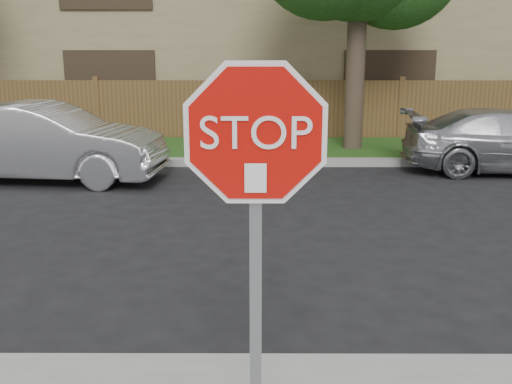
{
  "coord_description": "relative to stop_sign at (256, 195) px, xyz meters",
  "views": [
    {
      "loc": [
        0.25,
        -4.45,
        2.6
      ],
      "look_at": [
        0.24,
        -0.9,
        1.7
      ],
      "focal_mm": 42.0,
      "sensor_mm": 36.0,
      "label": 1
    }
  ],
  "objects": [
    {
      "name": "far_curb",
      "position": [
        -0.24,
        9.63,
        -1.75
      ],
      "size": [
        70.0,
        0.3,
        0.15
      ],
      "primitive_type": "cube",
      "color": "gray",
      "rests_on": "ground"
    },
    {
      "name": "ground",
      "position": [
        -0.24,
        1.48,
        -1.83
      ],
      "size": [
        90.0,
        90.0,
        0.0
      ],
      "primitive_type": "plane",
      "color": "black",
      "rests_on": "ground"
    },
    {
      "name": "stop_sign",
      "position": [
        0.0,
        0.0,
        0.0
      ],
      "size": [
        1.01,
        0.13,
        2.55
      ],
      "color": "gray",
      "rests_on": "sidewalk_near"
    },
    {
      "name": "fence",
      "position": [
        -0.24,
        12.88,
        -1.03
      ],
      "size": [
        70.0,
        0.12,
        1.6
      ],
      "primitive_type": "cube",
      "color": "brown",
      "rests_on": "ground"
    },
    {
      "name": "sedan_left",
      "position": [
        -4.03,
        8.21,
        -1.09
      ],
      "size": [
        4.62,
        2.01,
        1.48
      ],
      "primitive_type": "imported",
      "rotation": [
        0.0,
        0.0,
        1.47
      ],
      "color": "silver",
      "rests_on": "ground"
    },
    {
      "name": "apartment_building",
      "position": [
        -0.24,
        18.48,
        1.7
      ],
      "size": [
        35.2,
        9.2,
        7.2
      ],
      "color": "#8C7956",
      "rests_on": "ground"
    },
    {
      "name": "grass_strip",
      "position": [
        -0.24,
        11.28,
        -1.77
      ],
      "size": [
        70.0,
        3.0,
        0.12
      ],
      "primitive_type": "cube",
      "color": "#1E4714",
      "rests_on": "ground"
    }
  ]
}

